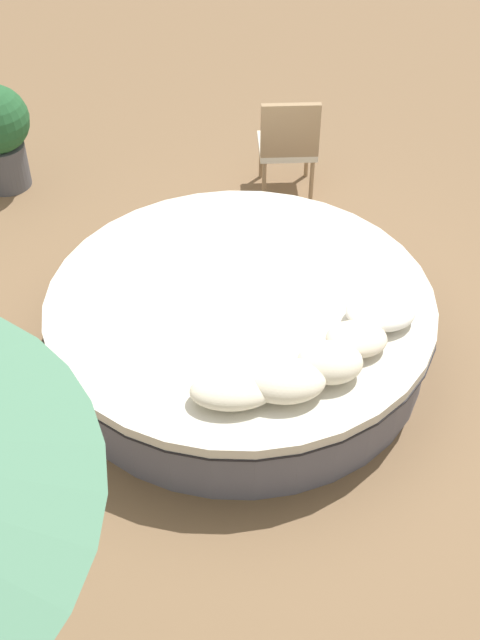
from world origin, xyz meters
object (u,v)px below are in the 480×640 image
Objects in this scene: throw_pillow_0 at (233,390)px; throw_pillow_2 at (330,362)px; throw_pillow_1 at (286,381)px; patio_chair at (288,141)px; throw_pillow_3 at (356,339)px; throw_pillow_4 at (381,312)px; round_bed at (240,325)px.

throw_pillow_0 is 0.64m from throw_pillow_2.
throw_pillow_1 is 3.08m from patio_chair.
throw_pillow_4 reaches higher than throw_pillow_3.
throw_pillow_1 reaches higher than round_bed.
round_bed is 5.21× the size of throw_pillow_0.
throw_pillow_4 is (0.72, 0.63, -0.02)m from throw_pillow_1.
throw_pillow_2 is at bearing 24.91° from throw_pillow_1.
patio_chair reaches higher than throw_pillow_2.
round_bed is 5.54× the size of throw_pillow_1.
throw_pillow_4 is at bearing 32.59° from throw_pillow_0.
patio_chair reaches higher than throw_pillow_0.
throw_pillow_1 is (0.22, -0.93, 0.36)m from round_bed.
throw_pillow_0 is at bearing -101.32° from patio_chair.
throw_pillow_2 is 2.92m from patio_chair.
patio_chair reaches higher than throw_pillow_1.
round_bed is 6.61× the size of throw_pillow_2.
throw_pillow_2 is (0.29, 0.14, 0.00)m from throw_pillow_1.
throw_pillow_3 is 0.33m from throw_pillow_4.
throw_pillow_1 is 1.24× the size of throw_pillow_3.
throw_pillow_1 is at bearing -143.76° from throw_pillow_3.
throw_pillow_2 is (0.51, -0.80, 0.37)m from round_bed.
throw_pillow_2 reaches higher than throw_pillow_3.
throw_pillow_3 is 2.69m from patio_chair.
throw_pillow_2 is at bearing -132.23° from throw_pillow_3.
throw_pillow_0 is 3.17m from patio_chair.
throw_pillow_3 reaches higher than round_bed.
patio_chair reaches higher than throw_pillow_3.
patio_chair is (0.69, 3.09, -0.06)m from throw_pillow_0.
throw_pillow_0 is at bearing -164.10° from throw_pillow_2.
round_bed is at bearing 122.79° from throw_pillow_2.
throw_pillow_1 is 0.32m from throw_pillow_2.
patio_chair is (-0.15, 2.68, -0.05)m from throw_pillow_3.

